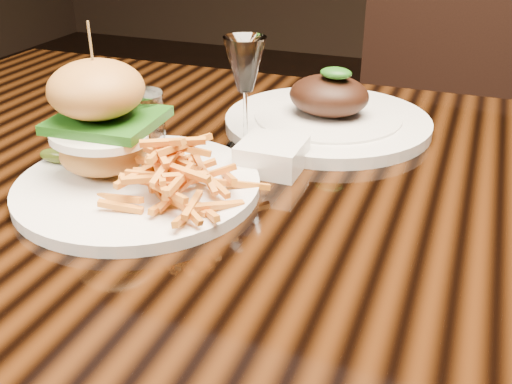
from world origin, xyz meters
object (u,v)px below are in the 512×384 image
(dining_table, at_px, (310,236))
(chair_far, at_px, (430,120))
(burger_plate, at_px, (131,152))
(far_dish, at_px, (328,116))
(wine_glass, at_px, (245,69))

(dining_table, height_order, chair_far, chair_far)
(burger_plate, xyz_separation_m, far_dish, (0.17, 0.29, -0.03))
(wine_glass, distance_m, chair_far, 0.90)
(dining_table, relative_size, far_dish, 5.03)
(far_dish, bearing_deg, dining_table, -80.30)
(dining_table, distance_m, burger_plate, 0.26)
(dining_table, height_order, far_dish, far_dish)
(far_dish, xyz_separation_m, chair_far, (0.11, 0.69, -0.23))
(dining_table, height_order, burger_plate, burger_plate)
(far_dish, distance_m, chair_far, 0.74)
(dining_table, relative_size, wine_glass, 10.01)
(far_dish, bearing_deg, chair_far, 81.11)
(wine_glass, distance_m, far_dish, 0.18)
(burger_plate, xyz_separation_m, chair_far, (0.28, 0.99, -0.26))
(far_dish, relative_size, chair_far, 0.33)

